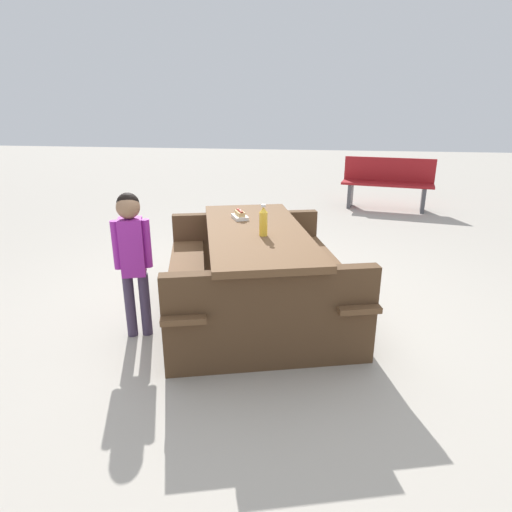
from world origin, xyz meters
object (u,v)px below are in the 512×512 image
at_px(child_in_coat, 132,248).
at_px(hotdog_tray, 240,215).
at_px(picnic_table, 256,265).
at_px(soda_bottle, 263,221).
at_px(park_bench_near, 387,182).

bearing_deg(child_in_coat, hotdog_tray, -40.00).
bearing_deg(hotdog_tray, picnic_table, -148.55).
height_order(picnic_table, soda_bottle, soda_bottle).
bearing_deg(child_in_coat, picnic_table, -60.96).
bearing_deg(soda_bottle, picnic_table, 25.51).
relative_size(picnic_table, park_bench_near, 1.37).
relative_size(picnic_table, soda_bottle, 8.91).
relative_size(child_in_coat, park_bench_near, 0.71).
height_order(hotdog_tray, park_bench_near, park_bench_near).
bearing_deg(picnic_table, soda_bottle, -154.49).
bearing_deg(picnic_table, hotdog_tray, 31.45).
relative_size(hotdog_tray, park_bench_near, 0.14).
relative_size(hotdog_tray, child_in_coat, 0.19).
bearing_deg(park_bench_near, picnic_table, 159.87).
xyz_separation_m(picnic_table, hotdog_tray, (0.31, 0.19, 0.34)).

